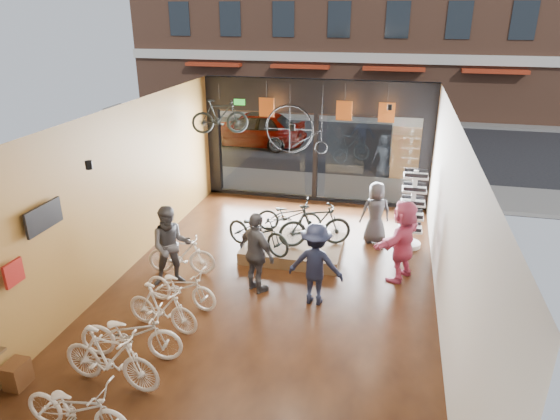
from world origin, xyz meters
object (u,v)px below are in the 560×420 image
(floor_bike_1, at_px, (110,358))
(floor_bike_3, at_px, (162,308))
(floor_bike_2, at_px, (131,334))
(sunglasses_rack, at_px, (412,209))
(street_car, at_px, (252,129))
(floor_bike_4, at_px, (181,287))
(floor_bike_5, at_px, (181,255))
(customer_5, at_px, (402,240))
(display_platform, at_px, (293,248))
(customer_3, at_px, (316,264))
(customer_4, at_px, (376,213))
(display_bike_right, at_px, (289,216))
(customer_2, at_px, (257,253))
(box_truck, at_px, (419,133))
(penny_farthing, at_px, (300,131))
(floor_bike_0, at_px, (77,408))
(display_bike_left, at_px, (258,232))
(customer_1, at_px, (171,246))
(hung_bike, at_px, (220,117))
(display_bike_mid, at_px, (315,225))

(floor_bike_1, height_order, floor_bike_3, floor_bike_1)
(floor_bike_2, relative_size, sunglasses_rack, 0.89)
(street_car, distance_m, floor_bike_4, 12.95)
(floor_bike_5, relative_size, customer_5, 0.83)
(floor_bike_2, height_order, display_platform, floor_bike_2)
(floor_bike_5, xyz_separation_m, customer_5, (4.92, 0.94, 0.47))
(floor_bike_1, distance_m, customer_3, 4.28)
(customer_5, bearing_deg, customer_4, -132.64)
(display_bike_right, relative_size, customer_4, 1.03)
(sunglasses_rack, bearing_deg, customer_2, -146.42)
(box_truck, xyz_separation_m, penny_farthing, (-3.55, -6.27, 1.28))
(floor_bike_0, height_order, sunglasses_rack, sunglasses_rack)
(display_bike_left, bearing_deg, penny_farthing, 18.07)
(floor_bike_4, height_order, penny_farthing, penny_farthing)
(customer_1, bearing_deg, hung_bike, 67.40)
(street_car, bearing_deg, display_bike_mid, 24.16)
(sunglasses_rack, bearing_deg, penny_farthing, 144.74)
(customer_1, xyz_separation_m, customer_3, (3.20, -0.04, -0.03))
(display_bike_left, relative_size, customer_3, 1.04)
(display_platform, height_order, customer_3, customer_3)
(street_car, relative_size, customer_2, 2.59)
(floor_bike_0, relative_size, floor_bike_3, 1.11)
(customer_1, relative_size, sunglasses_rack, 0.89)
(floor_bike_0, xyz_separation_m, floor_bike_1, (-0.06, 1.00, 0.08))
(box_truck, relative_size, customer_3, 3.49)
(display_bike_right, distance_m, penny_farthing, 2.67)
(floor_bike_0, distance_m, penny_farthing, 9.30)
(floor_bike_3, bearing_deg, floor_bike_5, 24.75)
(floor_bike_0, height_order, customer_1, customer_1)
(display_platform, bearing_deg, customer_3, -66.81)
(customer_5, xyz_separation_m, sunglasses_rack, (0.22, 1.73, 0.08))
(street_car, height_order, floor_bike_3, street_car)
(box_truck, height_order, display_platform, box_truck)
(customer_1, height_order, customer_2, customer_1)
(display_bike_right, distance_m, customer_1, 3.39)
(floor_bike_3, height_order, floor_bike_4, floor_bike_3)
(floor_bike_3, distance_m, sunglasses_rack, 6.66)
(customer_4, bearing_deg, customer_5, 89.43)
(box_truck, height_order, customer_3, box_truck)
(floor_bike_1, xyz_separation_m, penny_farthing, (1.49, 7.96, 1.97))
(display_platform, bearing_deg, penny_farthing, 98.64)
(floor_bike_5, bearing_deg, floor_bike_0, 178.13)
(floor_bike_2, relative_size, customer_5, 0.98)
(customer_1, distance_m, sunglasses_rack, 6.02)
(sunglasses_rack, bearing_deg, customer_4, 165.27)
(box_truck, bearing_deg, floor_bike_3, -111.33)
(customer_3, relative_size, penny_farthing, 1.02)
(floor_bike_1, bearing_deg, display_platform, -14.64)
(street_car, distance_m, hung_bike, 8.20)
(box_truck, height_order, sunglasses_rack, box_truck)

